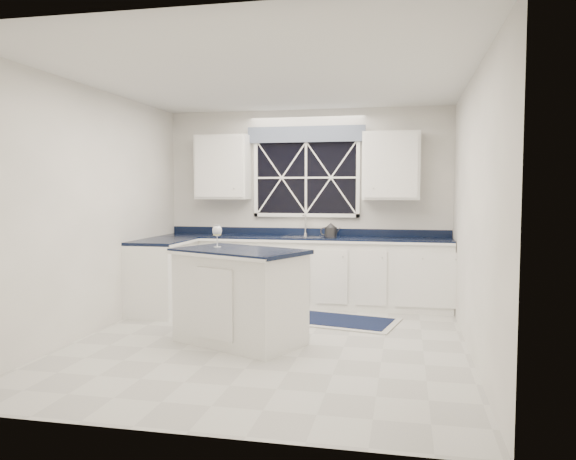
% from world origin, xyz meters
% --- Properties ---
extents(ground, '(4.50, 4.50, 0.00)m').
position_xyz_m(ground, '(0.00, 0.00, 0.00)').
color(ground, '#A2A29E').
rests_on(ground, ground).
extents(back_wall, '(4.00, 0.10, 2.70)m').
position_xyz_m(back_wall, '(0.00, 2.25, 1.35)').
color(back_wall, white).
rests_on(back_wall, ground).
extents(base_cabinets, '(3.99, 1.60, 0.90)m').
position_xyz_m(base_cabinets, '(-0.33, 1.78, 0.45)').
color(base_cabinets, white).
rests_on(base_cabinets, ground).
extents(countertop, '(3.98, 0.64, 0.04)m').
position_xyz_m(countertop, '(0.00, 1.95, 0.92)').
color(countertop, black).
rests_on(countertop, base_cabinets).
extents(dishwasher, '(0.60, 0.58, 0.82)m').
position_xyz_m(dishwasher, '(-1.10, 1.95, 0.41)').
color(dishwasher, black).
rests_on(dishwasher, ground).
extents(window, '(1.65, 0.09, 1.26)m').
position_xyz_m(window, '(0.00, 2.20, 1.83)').
color(window, black).
rests_on(window, ground).
extents(upper_cabinets, '(3.10, 0.34, 0.90)m').
position_xyz_m(upper_cabinets, '(0.00, 2.08, 1.90)').
color(upper_cabinets, white).
rests_on(upper_cabinets, ground).
extents(faucet, '(0.05, 0.20, 0.30)m').
position_xyz_m(faucet, '(0.00, 2.14, 1.10)').
color(faucet, silver).
rests_on(faucet, countertop).
extents(island, '(1.51, 1.25, 0.97)m').
position_xyz_m(island, '(-0.29, -0.06, 0.49)').
color(island, white).
rests_on(island, ground).
extents(rug, '(1.47, 1.07, 0.02)m').
position_xyz_m(rug, '(0.62, 1.07, 0.01)').
color(rug, '#B7B7B2').
rests_on(rug, ground).
extents(kettle, '(0.28, 0.18, 0.20)m').
position_xyz_m(kettle, '(0.38, 1.97, 1.03)').
color(kettle, '#29292B').
rests_on(kettle, countertop).
extents(wine_glass, '(0.10, 0.10, 0.24)m').
position_xyz_m(wine_glass, '(-0.58, 0.07, 1.14)').
color(wine_glass, silver).
rests_on(wine_glass, island).
extents(soap_bottle, '(0.08, 0.08, 0.17)m').
position_xyz_m(soap_bottle, '(0.34, 2.10, 1.02)').
color(soap_bottle, silver).
rests_on(soap_bottle, countertop).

